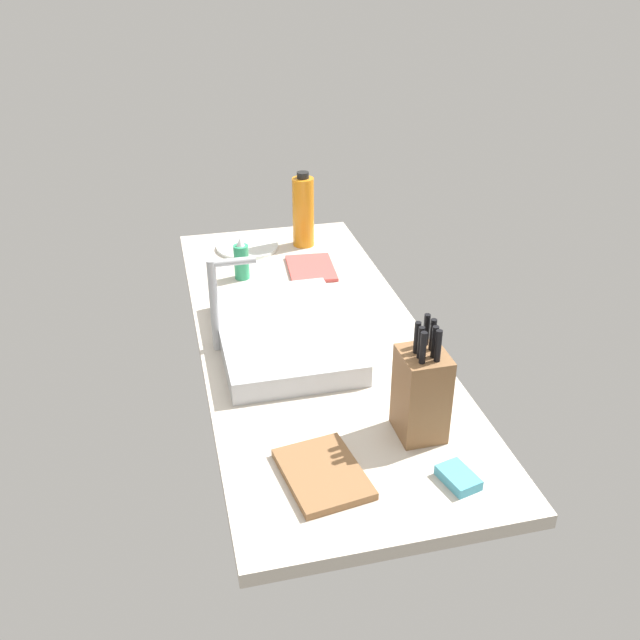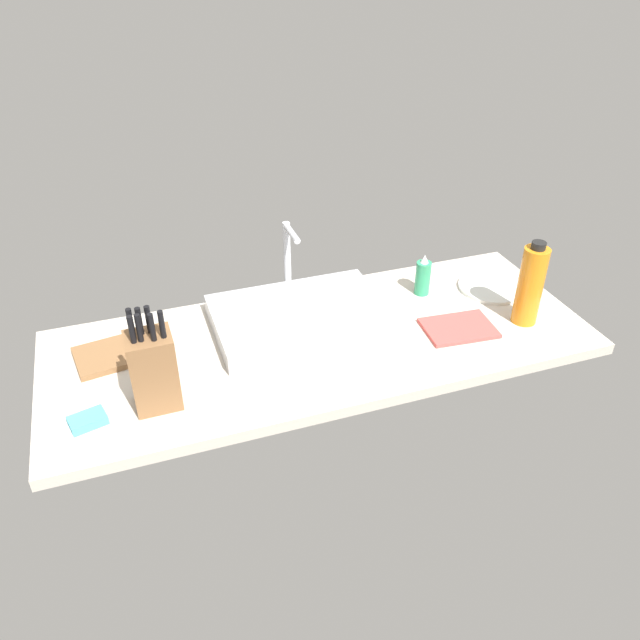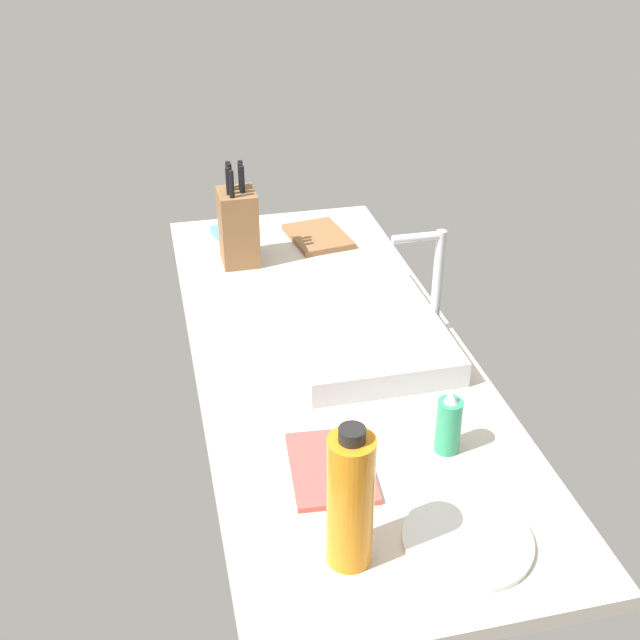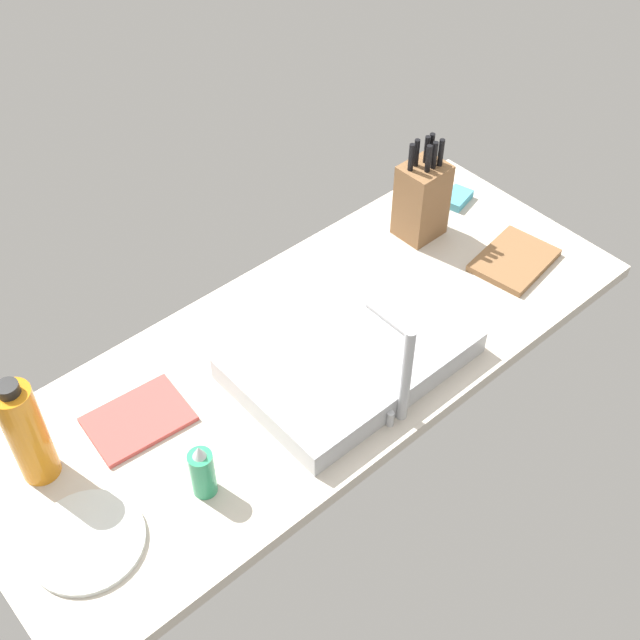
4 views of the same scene
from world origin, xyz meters
The scene contains 10 objects.
countertop_slab centered at (0.00, 0.00, 1.75)cm, with size 163.54×63.95×3.50cm, color beige.
sink_basin centered at (-4.06, 8.64, 6.59)cm, with size 52.61×35.52×6.17cm, color #B7BABF.
faucet centered at (-2.11, 25.66, 19.10)cm, with size 5.50×13.00×26.78cm.
knife_block centered at (-50.25, -14.14, 14.74)cm, with size 11.69×10.34×28.86cm.
cutting_board centered at (-59.95, 10.96, 4.40)cm, with size 21.38×15.87×1.80cm, color brown.
soap_bottle centered at (40.72, 14.02, 9.81)cm, with size 5.03×5.03×14.43cm.
water_bottle centered at (63.30, -11.85, 16.46)cm, with size 7.78×7.78×27.42cm.
dinner_plate centered at (64.74, 8.80, 4.10)cm, with size 22.44×22.44×1.20cm, color silver.
dish_towel centered at (41.51, -9.65, 4.10)cm, with size 21.40×15.34×1.20cm, color #CC4C47.
dish_sponge centered at (-68.11, -16.40, 4.70)cm, with size 9.00×6.00×2.40cm, color #4CA3BC.
Camera 1 is at (-170.70, 38.24, 106.04)cm, focal length 39.45 mm.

